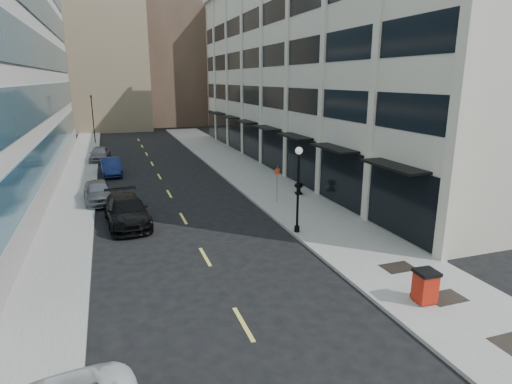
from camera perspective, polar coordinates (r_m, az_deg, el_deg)
ground at (r=13.63m, az=1.00°, el=-21.40°), size 160.00×160.00×0.00m
sidewalk_right at (r=33.32m, az=1.36°, el=0.98°), size 5.00×80.00×0.15m
sidewalk_left at (r=31.47m, az=-23.30°, el=-1.09°), size 3.00×80.00×0.15m
building_right at (r=42.69m, az=10.43°, el=15.86°), size 15.30×46.50×18.25m
skyline_tan_near at (r=78.54m, az=-20.18°, el=18.32°), size 14.00×18.00×28.00m
skyline_brown at (r=83.64m, az=-11.56°, el=20.70°), size 12.00×16.00×34.00m
skyline_tan_far at (r=88.95m, az=-26.61°, el=15.23°), size 12.00×14.00×22.00m
skyline_stone at (r=79.39m, az=-3.21°, el=16.22°), size 10.00×14.00×20.00m
grate_mid at (r=17.89m, az=23.93°, el=-12.74°), size 1.40×1.00×0.01m
grate_far at (r=19.79m, az=18.42°, el=-9.51°), size 1.40×1.00×0.01m
road_centerline at (r=28.73m, az=-10.68°, el=-1.70°), size 0.15×68.20×0.01m
traffic_signal at (r=58.39m, az=-21.13°, el=11.58°), size 0.66×0.66×6.98m
car_black_pickup at (r=25.38m, az=-16.89°, el=-2.43°), size 2.68×5.67×1.60m
car_silver_sedan at (r=30.53m, az=-20.34°, el=0.05°), size 2.11×4.53×1.50m
car_blue_sedan at (r=39.01m, az=-18.76°, el=3.23°), size 1.79×4.54×1.47m
car_grey_sedan at (r=45.91m, az=-20.10°, el=4.79°), size 2.31×4.61×1.51m
trash_bin at (r=16.99m, az=21.64°, el=-11.49°), size 0.80×0.88×1.25m
lamppost at (r=22.26m, az=5.64°, el=1.36°), size 0.39×0.39×4.68m
sign_post at (r=28.01m, az=2.83°, el=1.73°), size 0.28×0.12×2.43m
urn_planter at (r=30.34m, az=5.71°, el=0.66°), size 0.61×0.61×0.84m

